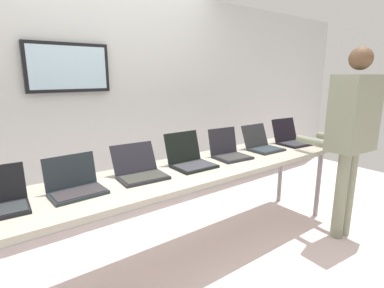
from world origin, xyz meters
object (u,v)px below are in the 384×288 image
(laptop_station_3, at_px, (190,159))
(laptop_station_4, at_px, (229,151))
(laptop_station_6, at_px, (291,138))
(laptop_station_5, at_px, (262,144))
(laptop_station_2, at_px, (140,170))
(person, at_px, (352,127))
(laptop_station_1, at_px, (75,185))
(workbench, at_px, (173,177))

(laptop_station_3, height_order, laptop_station_4, laptop_station_3)
(laptop_station_3, bearing_deg, laptop_station_6, -0.81)
(laptop_station_3, xyz_separation_m, laptop_station_5, (0.92, -0.00, -0.01))
(laptop_station_3, bearing_deg, laptop_station_2, 179.66)
(laptop_station_3, height_order, person, person)
(laptop_station_5, bearing_deg, laptop_station_6, -2.23)
(laptop_station_3, bearing_deg, laptop_station_4, -0.84)
(laptop_station_1, relative_size, laptop_station_3, 0.99)
(laptop_station_5, xyz_separation_m, laptop_station_6, (0.47, -0.02, 0.00))
(workbench, xyz_separation_m, laptop_station_6, (1.59, 0.03, 0.11))
(laptop_station_2, distance_m, laptop_station_5, 1.39)
(laptop_station_1, height_order, laptop_station_4, laptop_station_4)
(laptop_station_4, relative_size, laptop_station_5, 0.97)
(laptop_station_2, bearing_deg, person, -20.50)
(laptop_station_3, bearing_deg, workbench, -165.71)
(laptop_station_5, height_order, laptop_station_6, laptop_station_6)
(workbench, relative_size, laptop_station_1, 10.77)
(laptop_station_6, distance_m, person, 0.69)
(laptop_station_6, bearing_deg, laptop_station_1, -179.84)
(laptop_station_2, relative_size, laptop_station_4, 1.10)
(workbench, bearing_deg, laptop_station_6, 1.14)
(laptop_station_1, height_order, person, person)
(workbench, bearing_deg, laptop_station_4, 3.95)
(workbench, distance_m, laptop_station_4, 0.66)
(laptop_station_2, height_order, person, person)
(workbench, height_order, laptop_station_4, laptop_station_4)
(laptop_station_2, bearing_deg, laptop_station_3, -0.34)
(laptop_station_2, relative_size, laptop_station_6, 0.98)
(laptop_station_4, distance_m, laptop_station_5, 0.47)
(laptop_station_1, xyz_separation_m, laptop_station_6, (2.34, 0.01, 0.01))
(laptop_station_4, distance_m, laptop_station_6, 0.95)
(workbench, xyz_separation_m, laptop_station_4, (0.65, 0.04, 0.11))
(laptop_station_4, bearing_deg, laptop_station_1, -179.19)
(laptop_station_1, bearing_deg, laptop_station_2, 3.47)
(person, bearing_deg, workbench, 158.06)
(laptop_station_1, bearing_deg, laptop_station_5, 0.77)
(laptop_station_1, relative_size, laptop_station_6, 0.92)
(person, bearing_deg, laptop_station_4, 143.30)
(laptop_station_6, bearing_deg, laptop_station_3, 179.19)
(workbench, distance_m, laptop_station_5, 1.13)
(workbench, xyz_separation_m, laptop_station_3, (0.20, 0.05, 0.11))
(laptop_station_3, bearing_deg, laptop_station_1, -178.41)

